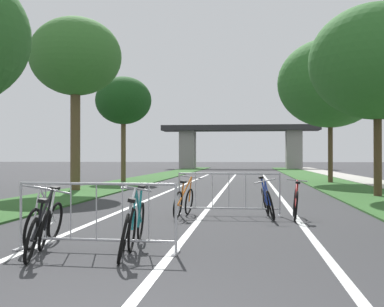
{
  "coord_description": "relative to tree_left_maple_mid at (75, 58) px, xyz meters",
  "views": [
    {
      "loc": [
        1.15,
        -3.69,
        1.43
      ],
      "look_at": [
        -0.88,
        14.43,
        1.57
      ],
      "focal_mm": 48.05,
      "sensor_mm": 36.0,
      "label": 1
    }
  ],
  "objects": [
    {
      "name": "bicycle_white_0",
      "position": [
        4.0,
        -12.94,
        -5.28
      ],
      "size": [
        0.56,
        1.7,
        1.01
      ],
      "rotation": [
        0.0,
        0.0,
        3.19
      ],
      "color": "black",
      "rests_on": "ground"
    },
    {
      "name": "lane_stripe_left_lane",
      "position": [
        3.92,
        3.66,
        -5.65
      ],
      "size": [
        0.14,
        41.92,
        0.01
      ],
      "primitive_type": "cube",
      "color": "silver",
      "rests_on": "ground"
    },
    {
      "name": "bicycle_silver_4",
      "position": [
        5.57,
        -13.82,
        -5.27
      ],
      "size": [
        0.53,
        1.65,
        1.02
      ],
      "rotation": [
        0.0,
        0.0,
        0.18
      ],
      "color": "black",
      "rests_on": "ground"
    },
    {
      "name": "tree_left_maple_mid",
      "position": [
        0.0,
        0.0,
        0.0
      ],
      "size": [
        3.88,
        3.88,
        7.36
      ],
      "color": "brown",
      "rests_on": "ground"
    },
    {
      "name": "bicycle_red_1",
      "position": [
        8.38,
        -8.96,
        -5.28
      ],
      "size": [
        0.5,
        1.7,
        0.92
      ],
      "rotation": [
        0.0,
        0.0,
        -0.06
      ],
      "color": "black",
      "rests_on": "ground"
    },
    {
      "name": "lane_stripe_right_lane",
      "position": [
        8.42,
        3.66,
        -5.65
      ],
      "size": [
        0.14,
        41.92,
        0.01
      ],
      "primitive_type": "cube",
      "color": "silver",
      "rests_on": "ground"
    },
    {
      "name": "crowd_barrier_second",
      "position": [
        6.82,
        -8.39,
        -5.13
      ],
      "size": [
        2.52,
        0.46,
        1.05
      ],
      "rotation": [
        0.0,
        0.0,
        -0.01
      ],
      "color": "#ADADB2",
      "rests_on": "ground"
    },
    {
      "name": "tree_right_cypress_far",
      "position": [
        11.76,
        7.97,
        -0.13
      ],
      "size": [
        5.79,
        5.79,
        7.99
      ],
      "color": "#4C3823",
      "rests_on": "ground"
    },
    {
      "name": "crowd_barrier_nearest",
      "position": [
        5.01,
        -13.42,
        -5.13
      ],
      "size": [
        2.54,
        0.57,
        1.05
      ],
      "rotation": [
        0.0,
        0.0,
        -0.05
      ],
      "color": "#ADADB2",
      "rests_on": "ground"
    },
    {
      "name": "tree_left_oak_mid",
      "position": [
        0.11,
        7.9,
        -0.98
      ],
      "size": [
        3.22,
        3.22,
        6.08
      ],
      "color": "brown",
      "rests_on": "ground"
    },
    {
      "name": "tree_right_pine_far",
      "position": [
        11.9,
        -1.96,
        -0.8
      ],
      "size": [
        4.89,
        4.89,
        6.94
      ],
      "color": "#4C3823",
      "rests_on": "ground"
    },
    {
      "name": "overpass_bridge",
      "position": [
        6.17,
        42.59,
        -1.9
      ],
      "size": [
        19.25,
        3.7,
        5.36
      ],
      "color": "#2D2D30",
      "rests_on": "ground"
    },
    {
      "name": "sidewalk_path_right",
      "position": [
        14.19,
        12.35,
        -5.62
      ],
      "size": [
        2.12,
        72.47,
        0.08
      ],
      "primitive_type": "cube",
      "color": "#ADA89E",
      "rests_on": "ground"
    },
    {
      "name": "bicycle_blue_6",
      "position": [
        7.74,
        -8.77,
        -5.28
      ],
      "size": [
        0.5,
        1.78,
        0.98
      ],
      "rotation": [
        0.0,
        0.0,
        3.22
      ],
      "color": "black",
      "rests_on": "ground"
    },
    {
      "name": "grass_verge_left",
      "position": [
        0.65,
        12.35,
        -5.63
      ],
      "size": [
        2.86,
        72.47,
        0.05
      ],
      "primitive_type": "cube",
      "color": "#2D5B26",
      "rests_on": "ground"
    },
    {
      "name": "lane_stripe_center",
      "position": [
        6.17,
        3.66,
        -5.65
      ],
      "size": [
        0.14,
        41.92,
        0.01
      ],
      "primitive_type": "cube",
      "color": "silver",
      "rests_on": "ground"
    },
    {
      "name": "bicycle_teal_2",
      "position": [
        5.51,
        -12.86,
        -5.28
      ],
      "size": [
        0.47,
        1.74,
        0.98
      ],
      "rotation": [
        0.0,
        0.0,
        3.23
      ],
      "color": "black",
      "rests_on": "ground"
    },
    {
      "name": "grass_verge_right",
      "position": [
        11.7,
        12.35,
        -5.63
      ],
      "size": [
        2.86,
        72.47,
        0.05
      ],
      "primitive_type": "cube",
      "color": "#2D5B26",
      "rests_on": "ground"
    },
    {
      "name": "bicycle_black_3",
      "position": [
        4.33,
        -13.96,
        -5.3
      ],
      "size": [
        0.56,
        1.62,
        1.0
      ],
      "rotation": [
        0.0,
        0.0,
        0.22
      ],
      "color": "black",
      "rests_on": "ground"
    },
    {
      "name": "bicycle_orange_5",
      "position": [
        5.76,
        -8.81,
        -5.28
      ],
      "size": [
        0.59,
        1.66,
        0.99
      ],
      "rotation": [
        0.0,
        0.0,
        -0.14
      ],
      "color": "black",
      "rests_on": "ground"
    }
  ]
}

